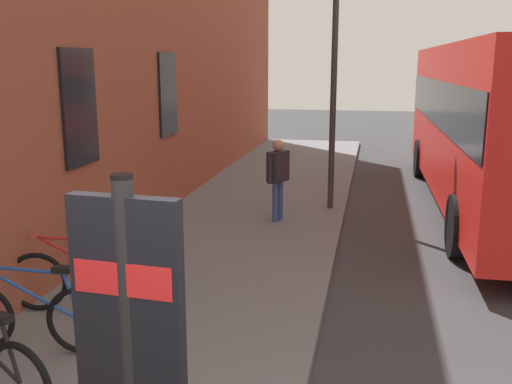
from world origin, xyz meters
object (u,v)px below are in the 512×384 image
at_px(bicycle_by_door, 117,251).
at_px(bicycle_leaning_wall, 31,316).
at_px(transit_info_sign, 130,339).
at_px(street_lamp, 335,44).
at_px(bicycle_under_window, 82,279).
at_px(city_bus, 499,117).
at_px(pedestrian_near_bus, 278,172).

bearing_deg(bicycle_by_door, bicycle_leaning_wall, -178.77).
xyz_separation_m(transit_info_sign, street_lamp, (9.10, -0.29, 1.63)).
bearing_deg(bicycle_by_door, bicycle_under_window, -177.16).
height_order(transit_info_sign, city_bus, city_bus).
xyz_separation_m(city_bus, pedestrian_near_bus, (-2.25, 4.19, -0.87)).
height_order(bicycle_by_door, pedestrian_near_bus, pedestrian_near_bus).
bearing_deg(street_lamp, bicycle_by_door, 150.77).
distance_m(bicycle_leaning_wall, city_bus, 9.74).
xyz_separation_m(bicycle_by_door, street_lamp, (4.54, -2.54, 2.84)).
bearing_deg(street_lamp, bicycle_leaning_wall, 159.37).
bearing_deg(pedestrian_near_bus, street_lamp, -37.00).
height_order(pedestrian_near_bus, street_lamp, street_lamp).
xyz_separation_m(transit_info_sign, city_bus, (10.17, -3.59, 0.20)).
distance_m(bicycle_by_door, city_bus, 8.22).
distance_m(bicycle_leaning_wall, street_lamp, 7.64).
bearing_deg(bicycle_under_window, pedestrian_near_bus, -19.92).
bearing_deg(street_lamp, bicycle_under_window, 156.02).
bearing_deg(bicycle_by_door, street_lamp, -29.23).
distance_m(bicycle_under_window, bicycle_by_door, 1.06).
bearing_deg(bicycle_leaning_wall, street_lamp, -20.63).
bearing_deg(bicycle_leaning_wall, bicycle_by_door, 1.23).
bearing_deg(bicycle_leaning_wall, transit_info_sign, -138.22).
xyz_separation_m(pedestrian_near_bus, street_lamp, (1.18, -0.89, 2.30)).
distance_m(bicycle_under_window, pedestrian_near_bus, 4.73).
xyz_separation_m(bicycle_leaning_wall, pedestrian_near_bus, (5.45, -1.61, 0.54)).
distance_m(bicycle_under_window, transit_info_sign, 4.31).
bearing_deg(transit_info_sign, bicycle_by_door, 26.28).
height_order(bicycle_leaning_wall, bicycle_by_door, same).
relative_size(city_bus, pedestrian_near_bus, 6.94).
xyz_separation_m(bicycle_under_window, pedestrian_near_bus, (4.42, -1.60, 0.54)).
height_order(bicycle_under_window, transit_info_sign, transit_info_sign).
distance_m(bicycle_leaning_wall, bicycle_by_door, 2.09).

